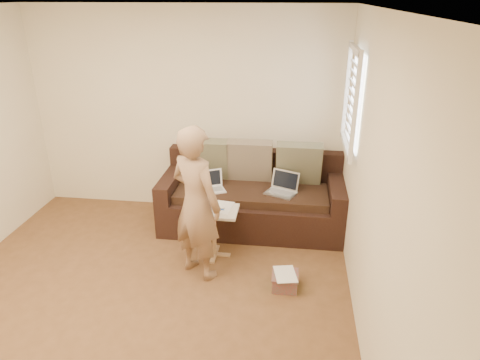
{
  "coord_description": "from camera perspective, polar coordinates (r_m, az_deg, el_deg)",
  "views": [
    {
      "loc": [
        1.37,
        -3.02,
        2.71
      ],
      "look_at": [
        0.8,
        1.4,
        0.78
      ],
      "focal_mm": 32.53,
      "sensor_mm": 36.0,
      "label": 1
    }
  ],
  "objects": [
    {
      "name": "pillow_mid",
      "position": [
        5.39,
        1.33,
        2.54
      ],
      "size": [
        0.55,
        0.27,
        0.57
      ],
      "primitive_type": null,
      "rotation": [
        0.24,
        0.0,
        0.0
      ],
      "color": "#685C4A",
      "rests_on": "sofa"
    },
    {
      "name": "laptop_white",
      "position": [
        5.22,
        -3.76,
        -1.45
      ],
      "size": [
        0.38,
        0.34,
        0.23
      ],
      "primitive_type": null,
      "rotation": [
        0.0,
        0.0,
        0.44
      ],
      "color": "white",
      "rests_on": "sofa"
    },
    {
      "name": "striped_box",
      "position": [
        4.44,
        5.91,
        -13.01
      ],
      "size": [
        0.26,
        0.26,
        0.16
      ],
      "primitive_type": null,
      "color": "red",
      "rests_on": "ground"
    },
    {
      "name": "paper_on_table",
      "position": [
        4.71,
        -2.4,
        -3.56
      ],
      "size": [
        0.25,
        0.33,
        0.0
      ],
      "primitive_type": null,
      "rotation": [
        0.0,
        0.0,
        -0.14
      ],
      "color": "white",
      "rests_on": "side_table"
    },
    {
      "name": "ceiling",
      "position": [
        3.32,
        -18.23,
        20.48
      ],
      "size": [
        4.5,
        4.5,
        0.0
      ],
      "primitive_type": "plane",
      "rotation": [
        3.14,
        0.0,
        0.0
      ],
      "color": "white",
      "rests_on": "wall_back"
    },
    {
      "name": "window_blinds",
      "position": [
        4.67,
        14.54,
        10.19
      ],
      "size": [
        0.12,
        0.88,
        1.08
      ],
      "primitive_type": null,
      "color": "white",
      "rests_on": "wall_right"
    },
    {
      "name": "pillow_left",
      "position": [
        5.46,
        -4.43,
        2.76
      ],
      "size": [
        0.55,
        0.29,
        0.57
      ],
      "primitive_type": null,
      "rotation": [
        0.28,
        0.0,
        0.0
      ],
      "color": "#55563F",
      "rests_on": "sofa"
    },
    {
      "name": "wall_back",
      "position": [
        5.62,
        -7.08,
        8.72
      ],
      "size": [
        4.0,
        0.0,
        4.0
      ],
      "primitive_type": "plane",
      "rotation": [
        1.57,
        0.0,
        0.0
      ],
      "color": "beige",
      "rests_on": "ground"
    },
    {
      "name": "pillow_right",
      "position": [
        5.34,
        7.72,
        2.13
      ],
      "size": [
        0.55,
        0.28,
        0.57
      ],
      "primitive_type": null,
      "rotation": [
        0.26,
        0.0,
        0.0
      ],
      "color": "#55563F",
      "rests_on": "sofa"
    },
    {
      "name": "floor",
      "position": [
        4.28,
        -13.72,
        -16.65
      ],
      "size": [
        4.5,
        4.5,
        0.0
      ],
      "primitive_type": "plane",
      "color": "brown",
      "rests_on": "ground"
    },
    {
      "name": "person",
      "position": [
        4.29,
        -5.76,
        -3.08
      ],
      "size": [
        0.71,
        0.64,
        1.6
      ],
      "primitive_type": "imported",
      "rotation": [
        0.0,
        0.0,
        2.6
      ],
      "color": "#846448",
      "rests_on": "ground"
    },
    {
      "name": "laptop_silver",
      "position": [
        5.16,
        5.34,
        -1.8
      ],
      "size": [
        0.41,
        0.36,
        0.23
      ],
      "primitive_type": null,
      "rotation": [
        0.0,
        0.0,
        -0.41
      ],
      "color": "#B7BABC",
      "rests_on": "sofa"
    },
    {
      "name": "scissors",
      "position": [
        4.67,
        -3.12,
        -3.79
      ],
      "size": [
        0.2,
        0.15,
        0.02
      ],
      "primitive_type": null,
      "rotation": [
        0.0,
        0.0,
        0.31
      ],
      "color": "silver",
      "rests_on": "side_table"
    },
    {
      "name": "drinking_glass",
      "position": [
        4.77,
        -4.99,
        -2.53
      ],
      "size": [
        0.07,
        0.07,
        0.12
      ],
      "primitive_type": null,
      "color": "silver",
      "rests_on": "side_table"
    },
    {
      "name": "wall_right",
      "position": [
        3.39,
        17.37,
        -2.27
      ],
      "size": [
        0.0,
        4.5,
        4.5
      ],
      "primitive_type": "plane",
      "rotation": [
        1.57,
        0.0,
        -1.57
      ],
      "color": "beige",
      "rests_on": "ground"
    },
    {
      "name": "sofa",
      "position": [
        5.33,
        1.58,
        -1.97
      ],
      "size": [
        2.2,
        0.95,
        0.85
      ],
      "primitive_type": null,
      "color": "black",
      "rests_on": "ground"
    },
    {
      "name": "side_table",
      "position": [
        4.81,
        -3.41,
        -6.92
      ],
      "size": [
        0.52,
        0.36,
        0.57
      ],
      "primitive_type": null,
      "color": "silver",
      "rests_on": "ground"
    }
  ]
}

